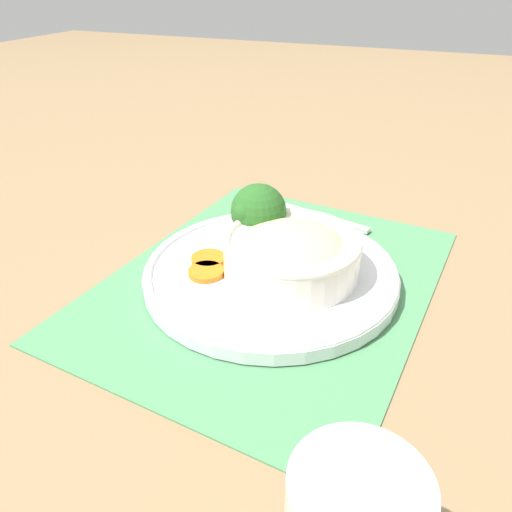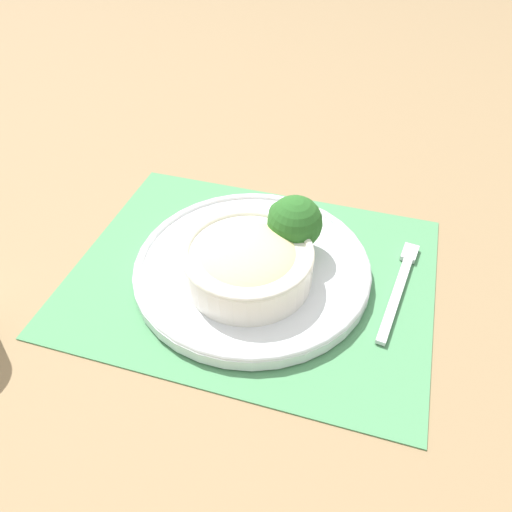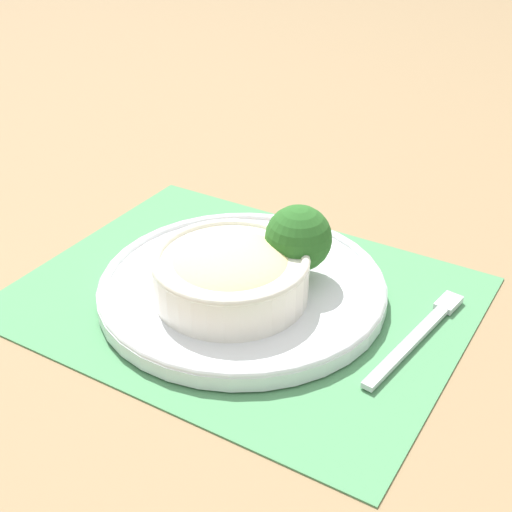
{
  "view_description": "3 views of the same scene",
  "coord_description": "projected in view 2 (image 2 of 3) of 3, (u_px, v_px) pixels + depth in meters",
  "views": [
    {
      "loc": [
        -0.49,
        -0.18,
        0.35
      ],
      "look_at": [
        -0.02,
        0.01,
        0.05
      ],
      "focal_mm": 35.0,
      "sensor_mm": 36.0,
      "label": 1
    },
    {
      "loc": [
        0.1,
        -0.46,
        0.48
      ],
      "look_at": [
        0.01,
        -0.02,
        0.05
      ],
      "focal_mm": 35.0,
      "sensor_mm": 36.0,
      "label": 2
    },
    {
      "loc": [
        0.29,
        -0.57,
        0.45
      ],
      "look_at": [
        0.01,
        0.01,
        0.05
      ],
      "focal_mm": 50.0,
      "sensor_mm": 36.0,
      "label": 3
    }
  ],
  "objects": [
    {
      "name": "ground_plane",
      "position": [
        252.0,
        275.0,
        0.67
      ],
      "size": [
        4.0,
        4.0,
        0.0
      ],
      "primitive_type": "plane",
      "color": "#8C704C"
    },
    {
      "name": "carrot_slice_middle",
      "position": [
        232.0,
        226.0,
        0.71
      ],
      "size": [
        0.04,
        0.04,
        0.01
      ],
      "color": "orange",
      "rests_on": "plate"
    },
    {
      "name": "placemat",
      "position": [
        252.0,
        274.0,
        0.67
      ],
      "size": [
        0.51,
        0.41,
        0.0
      ],
      "color": "#4C8C59",
      "rests_on": "ground_plane"
    },
    {
      "name": "carrot_slice_near",
      "position": [
        253.0,
        224.0,
        0.71
      ],
      "size": [
        0.04,
        0.04,
        0.01
      ],
      "color": "orange",
      "rests_on": "plate"
    },
    {
      "name": "fork",
      "position": [
        401.0,
        279.0,
        0.66
      ],
      "size": [
        0.06,
        0.18,
        0.01
      ],
      "rotation": [
        0.0,
        0.0,
        -0.23
      ],
      "color": "silver",
      "rests_on": "placemat"
    },
    {
      "name": "plate",
      "position": [
        252.0,
        267.0,
        0.66
      ],
      "size": [
        0.31,
        0.31,
        0.02
      ],
      "color": "silver",
      "rests_on": "placemat"
    },
    {
      "name": "broccoli_floret",
      "position": [
        294.0,
        223.0,
        0.64
      ],
      "size": [
        0.07,
        0.07,
        0.09
      ],
      "color": "#759E51",
      "rests_on": "plate"
    },
    {
      "name": "bowl",
      "position": [
        251.0,
        262.0,
        0.62
      ],
      "size": [
        0.16,
        0.16,
        0.06
      ],
      "color": "silver",
      "rests_on": "plate"
    }
  ]
}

